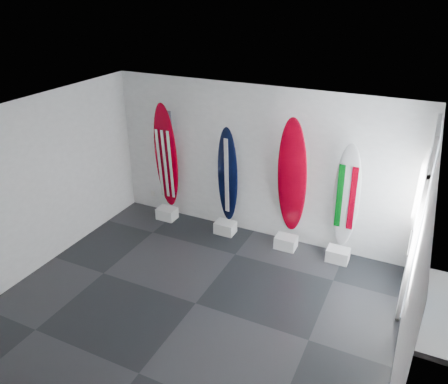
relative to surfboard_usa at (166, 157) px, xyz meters
The scene contains 16 objects.
floor 3.28m from the surfboard_usa, 50.15° to the right, with size 6.00×6.00×0.00m, color black.
ceiling 3.38m from the surfboard_usa, 50.15° to the right, with size 6.00×6.00×0.00m, color white.
wall_back 1.92m from the surfboard_usa, ahead, with size 6.00×6.00×0.00m, color silver.
wall_front 5.15m from the surfboard_usa, 68.29° to the right, with size 6.00×6.00×0.00m, color silver.
wall_left 2.53m from the surfboard_usa, 115.69° to the right, with size 5.00×5.00×0.00m, color silver.
wall_right 5.41m from the surfboard_usa, 24.94° to the right, with size 5.00×5.00×0.00m, color silver.
display_block_usa 1.27m from the surfboard_usa, 90.00° to the right, with size 0.40×0.30×0.24m, color silver.
surfboard_usa is the anchor object (origin of this frame).
display_block_navy 1.89m from the surfboard_usa, ahead, with size 0.40×0.30×0.24m, color silver.
surfboard_navy 1.40m from the surfboard_usa, ahead, with size 0.45×0.08×1.99m, color black.
display_block_swiss 2.97m from the surfboard_usa, ahead, with size 0.40×0.30×0.24m, color silver.
surfboard_swiss 2.68m from the surfboard_usa, ahead, with size 0.55×0.08×2.42m, color #900011.
display_block_italy 3.89m from the surfboard_usa, ahead, with size 0.40×0.30×0.24m, color silver.
surfboard_italy 3.68m from the surfboard_usa, ahead, with size 0.46×0.08×2.04m, color silver.
wall_outlet 1.19m from the surfboard_usa, 159.92° to the left, with size 0.09×0.02×0.13m, color silver.
glass_door 4.93m from the surfboard_usa, ahead, with size 0.12×1.16×2.85m, color white, non-canonical shape.
Camera 1 is at (2.81, -4.82, 4.67)m, focal length 35.35 mm.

